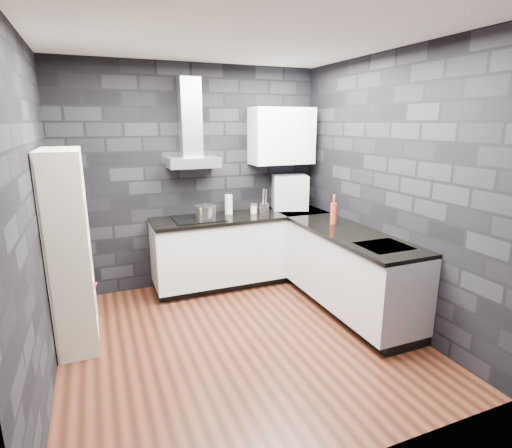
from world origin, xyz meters
TOP-DOWN VIEW (x-y plane):
  - ground at (0.00, 0.00)m, footprint 3.20×3.20m
  - ceiling at (0.00, 0.00)m, footprint 3.20×3.20m
  - wall_back at (0.00, 1.62)m, footprint 3.20×0.05m
  - wall_front at (0.00, -1.62)m, footprint 3.20×0.05m
  - wall_left at (-1.62, 0.00)m, footprint 0.05×3.20m
  - wall_right at (1.62, 0.00)m, footprint 0.05×3.20m
  - toekick_back at (0.50, 1.34)m, footprint 2.18×0.50m
  - toekick_right at (1.34, 0.10)m, footprint 0.50×1.78m
  - counter_back_cab at (0.50, 1.30)m, footprint 2.20×0.60m
  - counter_right_cab at (1.30, 0.10)m, footprint 0.60×1.80m
  - counter_back_top at (0.50, 1.29)m, footprint 2.20×0.62m
  - counter_right_top at (1.29, 0.10)m, footprint 0.62×1.80m
  - counter_corner_top at (1.30, 1.30)m, footprint 0.62×0.62m
  - hood_body at (-0.05, 1.43)m, footprint 0.60×0.34m
  - hood_chimney at (-0.05, 1.50)m, footprint 0.24×0.20m
  - upper_cabinet at (1.10, 1.43)m, footprint 0.80×0.35m
  - cooktop at (-0.05, 1.30)m, footprint 0.58×0.50m
  - sink_rim at (1.30, -0.40)m, footprint 0.44×0.40m
  - pot at (0.03, 1.24)m, footprint 0.24×0.24m
  - glass_vase at (0.38, 1.43)m, footprint 0.12×0.12m
  - storage_jar at (0.68, 1.34)m, footprint 0.10×0.10m
  - utensil_crock at (0.78, 1.24)m, footprint 0.14×0.14m
  - appliance_garage at (1.22, 1.40)m, footprint 0.53×0.47m
  - red_bottle at (1.31, 0.49)m, footprint 0.08×0.08m
  - bookshelf at (-1.42, 0.58)m, footprint 0.43×0.83m
  - fruit_bowl at (-1.42, 0.51)m, footprint 0.27×0.27m
  - book_red at (-1.42, 0.70)m, footprint 0.18×0.06m
  - book_second at (-1.41, 0.81)m, footprint 0.15×0.02m

SIDE VIEW (x-z plane):
  - ground at x=0.00m, z-range 0.00..0.00m
  - toekick_back at x=0.50m, z-range 0.00..0.10m
  - toekick_right at x=1.34m, z-range 0.00..0.10m
  - counter_back_cab at x=0.50m, z-range 0.10..0.86m
  - counter_right_cab at x=1.30m, z-range 0.10..0.86m
  - book_red at x=-1.42m, z-range 0.45..0.69m
  - book_second at x=-1.41m, z-range 0.49..0.69m
  - counter_back_top at x=0.50m, z-range 0.86..0.90m
  - counter_right_top at x=1.29m, z-range 0.86..0.90m
  - counter_corner_top at x=1.30m, z-range 0.86..0.90m
  - sink_rim at x=1.30m, z-range 0.89..0.90m
  - bookshelf at x=-1.42m, z-range 0.00..1.80m
  - cooktop at x=-0.05m, z-range 0.90..0.91m
  - fruit_bowl at x=-1.42m, z-range 0.91..0.96m
  - storage_jar at x=0.68m, z-range 0.90..1.00m
  - utensil_crock at x=0.78m, z-range 0.90..1.04m
  - pot at x=0.03m, z-range 0.91..1.05m
  - red_bottle at x=1.31m, z-range 0.90..1.14m
  - glass_vase at x=0.38m, z-range 0.90..1.14m
  - appliance_garage at x=1.22m, z-range 0.90..1.35m
  - wall_back at x=0.00m, z-range 0.00..2.70m
  - wall_front at x=0.00m, z-range 0.00..2.70m
  - wall_left at x=-1.62m, z-range 0.00..2.70m
  - wall_right at x=1.62m, z-range 0.00..2.70m
  - hood_body at x=-0.05m, z-range 1.50..1.62m
  - upper_cabinet at x=1.10m, z-range 1.50..2.20m
  - hood_chimney at x=-0.05m, z-range 1.62..2.52m
  - ceiling at x=0.00m, z-range 2.70..2.70m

